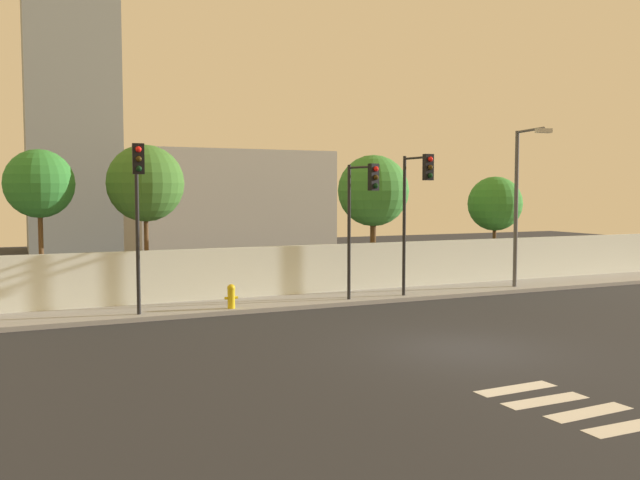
# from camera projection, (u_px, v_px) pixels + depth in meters

# --- Properties ---
(ground_plane) EXTENTS (80.00, 80.00, 0.00)m
(ground_plane) POSITION_uv_depth(u_px,v_px,m) (465.00, 349.00, 17.06)
(ground_plane) COLOR #26272A
(sidewalk) EXTENTS (36.00, 2.40, 0.15)m
(sidewalk) POSITION_uv_depth(u_px,v_px,m) (327.00, 300.00, 24.51)
(sidewalk) COLOR gray
(sidewalk) RESTS_ON ground
(perimeter_wall) EXTENTS (36.00, 0.18, 1.80)m
(perimeter_wall) POSITION_uv_depth(u_px,v_px,m) (312.00, 269.00, 25.62)
(perimeter_wall) COLOR white
(perimeter_wall) RESTS_ON sidewalk
(crosswalk_marking) EXTENTS (2.07, 3.02, 0.01)m
(crosswalk_marking) POSITION_uv_depth(u_px,v_px,m) (567.00, 406.00, 12.52)
(crosswalk_marking) COLOR silver
(crosswalk_marking) RESTS_ON ground
(traffic_light_left) EXTENTS (0.52, 1.52, 4.73)m
(traffic_light_left) POSITION_uv_depth(u_px,v_px,m) (362.00, 202.00, 23.35)
(traffic_light_left) COLOR black
(traffic_light_left) RESTS_ON sidewalk
(traffic_light_center) EXTENTS (0.36, 1.12, 5.20)m
(traffic_light_center) POSITION_uv_depth(u_px,v_px,m) (138.00, 193.00, 20.48)
(traffic_light_center) COLOR black
(traffic_light_center) RESTS_ON sidewalk
(traffic_light_right) EXTENTS (0.35, 1.72, 5.08)m
(traffic_light_right) POSITION_uv_depth(u_px,v_px,m) (416.00, 194.00, 24.13)
(traffic_light_right) COLOR black
(traffic_light_right) RESTS_ON sidewalk
(street_lamp_curbside) EXTENTS (0.70, 2.04, 6.20)m
(street_lamp_curbside) POSITION_uv_depth(u_px,v_px,m) (520.00, 194.00, 26.89)
(street_lamp_curbside) COLOR #4C4C51
(street_lamp_curbside) RESTS_ON sidewalk
(fire_hydrant) EXTENTS (0.44, 0.26, 0.79)m
(fire_hydrant) POSITION_uv_depth(u_px,v_px,m) (231.00, 295.00, 22.20)
(fire_hydrant) COLOR gold
(fire_hydrant) RESTS_ON sidewalk
(roadside_tree_leftmost) EXTENTS (2.26, 2.26, 5.33)m
(roadside_tree_leftmost) POSITION_uv_depth(u_px,v_px,m) (39.00, 184.00, 22.39)
(roadside_tree_leftmost) COLOR brown
(roadside_tree_leftmost) RESTS_ON ground
(roadside_tree_midleft) EXTENTS (2.68, 2.68, 5.58)m
(roadside_tree_midleft) POSITION_uv_depth(u_px,v_px,m) (145.00, 184.00, 23.79)
(roadside_tree_midleft) COLOR brown
(roadside_tree_midleft) RESTS_ON ground
(roadside_tree_midright) EXTENTS (2.87, 2.87, 5.42)m
(roadside_tree_midright) POSITION_uv_depth(u_px,v_px,m) (373.00, 191.00, 27.52)
(roadside_tree_midright) COLOR brown
(roadside_tree_midright) RESTS_ON ground
(roadside_tree_rightmost) EXTENTS (2.39, 2.39, 4.62)m
(roadside_tree_rightmost) POSITION_uv_depth(u_px,v_px,m) (495.00, 204.00, 30.06)
(roadside_tree_rightmost) COLOR brown
(roadside_tree_rightmost) RESTS_ON ground
(low_building_distant) EXTENTS (10.71, 6.00, 6.20)m
(low_building_distant) POSITION_uv_depth(u_px,v_px,m) (229.00, 207.00, 38.60)
(low_building_distant) COLOR #A9A9A9
(low_building_distant) RESTS_ON ground
(tower_on_skyline) EXTENTS (5.98, 5.00, 32.66)m
(tower_on_skyline) POSITION_uv_depth(u_px,v_px,m) (69.00, 6.00, 45.60)
(tower_on_skyline) COLOR gray
(tower_on_skyline) RESTS_ON ground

